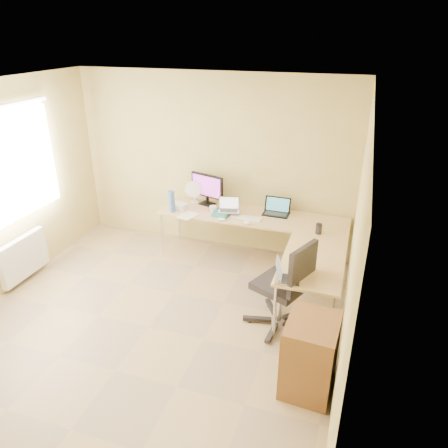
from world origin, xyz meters
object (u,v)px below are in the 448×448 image
(desk_return, at_px, (311,287))
(mug, at_px, (213,209))
(office_chair, at_px, (280,287))
(laptop_center, at_px, (229,205))
(laptop_black, at_px, (276,207))
(monitor, at_px, (207,190))
(desk_main, at_px, (252,238))
(desk_fan, at_px, (194,192))
(cabinet, at_px, (310,356))
(water_bottle, at_px, (172,201))
(laptop_return, at_px, (288,272))
(keyboard, at_px, (246,217))

(desk_return, height_order, mug, mug)
(desk_return, xyz_separation_m, office_chair, (-0.30, -0.32, 0.14))
(laptop_center, xyz_separation_m, laptop_black, (0.63, 0.21, -0.03))
(monitor, xyz_separation_m, laptop_black, (1.05, -0.05, -0.12))
(desk_main, height_order, office_chair, office_chair)
(desk_return, relative_size, laptop_center, 4.38)
(desk_main, relative_size, laptop_center, 8.94)
(monitor, bearing_deg, desk_fan, -168.09)
(desk_return, distance_m, cabinet, 1.17)
(water_bottle, bearing_deg, desk_main, 11.70)
(laptop_return, bearing_deg, office_chair, 20.13)
(monitor, height_order, office_chair, monitor)
(water_bottle, distance_m, cabinet, 3.01)
(desk_main, relative_size, laptop_black, 7.23)
(laptop_center, height_order, office_chair, office_chair)
(desk_return, xyz_separation_m, water_bottle, (-2.10, 0.77, 0.52))
(monitor, relative_size, mug, 5.50)
(desk_main, height_order, laptop_black, laptop_black)
(desk_main, distance_m, monitor, 0.97)
(keyboard, distance_m, laptop_return, 1.63)
(desk_main, height_order, mug, mug)
(water_bottle, bearing_deg, desk_return, -20.05)
(desk_return, distance_m, water_bottle, 2.30)
(desk_main, distance_m, laptop_center, 0.61)
(water_bottle, height_order, cabinet, water_bottle)
(desk_main, height_order, keyboard, keyboard)
(desk_return, distance_m, laptop_return, 0.73)
(monitor, relative_size, desk_fan, 1.75)
(desk_return, relative_size, monitor, 2.37)
(monitor, distance_m, mug, 0.36)
(keyboard, relative_size, mug, 4.39)
(monitor, height_order, laptop_return, monitor)
(desk_main, relative_size, desk_return, 2.04)
(desk_main, distance_m, office_chair, 1.49)
(laptop_return, bearing_deg, laptop_black, 9.23)
(keyboard, bearing_deg, desk_return, -37.76)
(water_bottle, bearing_deg, desk_fan, 68.13)
(monitor, bearing_deg, desk_main, 3.33)
(monitor, bearing_deg, laptop_black, 14.40)
(mug, xyz_separation_m, laptop_return, (1.34, -1.45, 0.05))
(desk_main, distance_m, laptop_return, 1.77)
(monitor, distance_m, keyboard, 0.78)
(desk_fan, xyz_separation_m, cabinet, (2.08, -2.36, -0.53))
(cabinet, bearing_deg, water_bottle, 143.24)
(laptop_black, relative_size, water_bottle, 1.17)
(desk_return, height_order, cabinet, cabinet)
(laptop_black, height_order, desk_fan, desk_fan)
(mug, distance_m, water_bottle, 0.59)
(water_bottle, xyz_separation_m, laptop_return, (1.90, -1.29, -0.06))
(office_chair, height_order, cabinet, office_chair)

